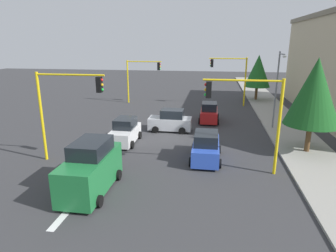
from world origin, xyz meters
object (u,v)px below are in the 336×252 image
object	(u,v)px
delivery_van_green	(91,168)
car_white	(125,132)
traffic_signal_near_left	(249,107)
tree_roadside_far	(258,71)
car_silver	(171,121)
car_red	(209,113)
traffic_signal_near_right	(65,100)
car_blue	(206,147)
tree_roadside_near	(315,92)
street_lamp_curbside	(278,83)
traffic_signal_far_left	(231,72)
traffic_signal_far_right	(141,73)

from	to	relation	value
delivery_van_green	car_white	world-z (taller)	delivery_van_green
traffic_signal_near_left	delivery_van_green	xyz separation A→B (m)	(3.68, -8.35, -2.81)
tree_roadside_far	car_silver	xyz separation A→B (m)	(16.00, -9.56, -3.14)
car_red	traffic_signal_near_right	bearing A→B (deg)	-37.60
car_blue	tree_roadside_near	bearing A→B (deg)	108.46
street_lamp_curbside	car_white	distance (m)	13.93
car_white	car_blue	size ratio (longest dim) A/B	0.94
traffic_signal_far_left	car_silver	distance (m)	13.74
traffic_signal_near_left	car_silver	world-z (taller)	traffic_signal_near_left
delivery_van_green	traffic_signal_far_left	bearing A→B (deg)	160.51
tree_roadside_near	delivery_van_green	world-z (taller)	tree_roadside_near
traffic_signal_near_left	car_red	xyz separation A→B (m)	(-11.76, -2.40, -3.20)
traffic_signal_far_right	tree_roadside_near	bearing A→B (deg)	45.31
traffic_signal_near_right	street_lamp_curbside	bearing A→B (deg)	122.76
traffic_signal_near_left	traffic_signal_far_right	bearing A→B (deg)	-150.34
delivery_van_green	car_white	size ratio (longest dim) A/B	1.23
street_lamp_curbside	delivery_van_green	bearing A→B (deg)	-41.68
traffic_signal_near_right	car_blue	world-z (taller)	traffic_signal_near_right
traffic_signal_near_left	car_blue	world-z (taller)	traffic_signal_near_left
traffic_signal_far_left	delivery_van_green	world-z (taller)	traffic_signal_far_left
traffic_signal_near_right	tree_roadside_far	world-z (taller)	tree_roadside_far
traffic_signal_near_right	delivery_van_green	size ratio (longest dim) A/B	1.24
traffic_signal_far_left	tree_roadside_near	distance (m)	16.69
car_blue	delivery_van_green	bearing A→B (deg)	-48.34
traffic_signal_near_right	car_blue	size ratio (longest dim) A/B	1.44
tree_roadside_far	tree_roadside_near	bearing A→B (deg)	2.86
street_lamp_curbside	car_white	bearing A→B (deg)	-66.40
traffic_signal_near_left	delivery_van_green	distance (m)	9.55
traffic_signal_near_left	car_silver	xyz separation A→B (m)	(-8.00, -5.78, -3.20)
car_white	car_blue	world-z (taller)	same
car_blue	traffic_signal_far_left	bearing A→B (deg)	172.43
car_silver	car_red	bearing A→B (deg)	138.05
traffic_signal_far_right	car_white	world-z (taller)	traffic_signal_far_right
traffic_signal_near_right	delivery_van_green	bearing A→B (deg)	40.12
traffic_signal_far_left	tree_roadside_near	xyz separation A→B (m)	(16.00, 4.75, 0.23)
traffic_signal_near_right	tree_roadside_far	size ratio (longest dim) A/B	0.96
car_silver	car_blue	size ratio (longest dim) A/B	0.93
street_lamp_curbside	car_white	size ratio (longest dim) A/B	1.80
street_lamp_curbside	car_red	size ratio (longest dim) A/B	1.86
traffic_signal_far_right	traffic_signal_far_left	bearing A→B (deg)	90.00
traffic_signal_far_right	delivery_van_green	bearing A→B (deg)	7.31
tree_roadside_near	traffic_signal_near_right	bearing A→B (deg)	-76.16
traffic_signal_near_left	tree_roadside_far	bearing A→B (deg)	171.04
car_red	car_blue	world-z (taller)	same
tree_roadside_far	car_white	distance (m)	23.71
traffic_signal_far_right	traffic_signal_far_left	xyz separation A→B (m)	(0.00, 11.42, 0.30)
traffic_signal_near_right	car_red	bearing A→B (deg)	142.40
traffic_signal_far_left	tree_roadside_far	size ratio (longest dim) A/B	0.97
traffic_signal_near_right	car_silver	bearing A→B (deg)	144.63
traffic_signal_near_right	traffic_signal_near_left	size ratio (longest dim) A/B	1.03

